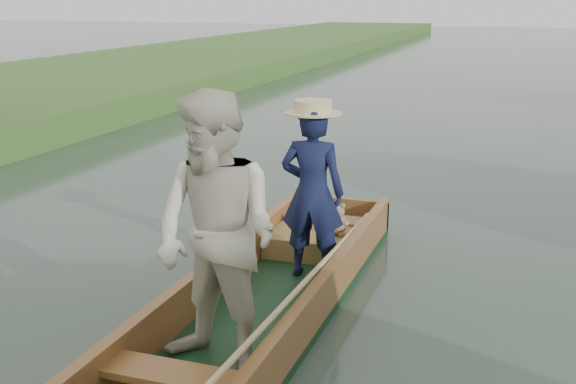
% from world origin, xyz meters
% --- Properties ---
extents(ground, '(120.00, 120.00, 0.00)m').
position_xyz_m(ground, '(0.00, 0.00, 0.00)').
color(ground, '#283D30').
rests_on(ground, ground).
extents(punt, '(1.20, 5.00, 2.07)m').
position_xyz_m(punt, '(0.06, -0.32, 0.74)').
color(punt, black).
rests_on(punt, ground).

